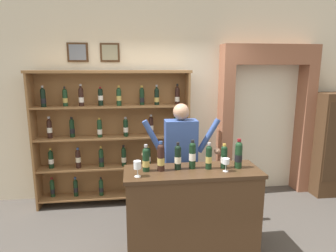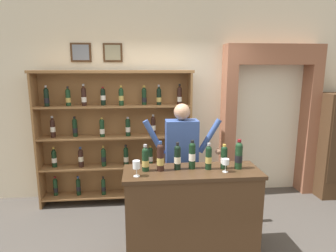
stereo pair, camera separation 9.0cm
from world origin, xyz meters
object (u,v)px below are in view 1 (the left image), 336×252
object	(u,v)px
tasting_bottle_vin_santo	(161,157)
tasting_bottle_rosso	(209,157)
tasting_bottle_brunello	(224,156)
tasting_bottle_super_tuscan	(178,157)
tasting_bottle_chianti	(146,159)
tasting_bottle_riserva	(239,154)
wine_shelf	(113,134)
tasting_bottle_prosecco	(192,155)
wine_glass_spare	(137,165)
tasting_counter	(192,212)
shopkeeper	(181,153)
wine_glass_center	(226,162)

from	to	relation	value
tasting_bottle_vin_santo	tasting_bottle_rosso	distance (m)	0.52
tasting_bottle_brunello	tasting_bottle_super_tuscan	bearing A→B (deg)	176.90
tasting_bottle_chianti	tasting_bottle_rosso	size ratio (longest dim) A/B	1.00
tasting_bottle_rosso	tasting_bottle_riserva	bearing A→B (deg)	-1.81
wine_shelf	tasting_bottle_super_tuscan	distance (m)	1.57
tasting_bottle_prosecco	tasting_bottle_brunello	bearing A→B (deg)	-5.98
wine_shelf	wine_glass_spare	bearing A→B (deg)	-77.63
tasting_bottle_prosecco	tasting_counter	bearing A→B (deg)	-96.10
wine_shelf	tasting_counter	size ratio (longest dim) A/B	1.57
tasting_bottle_riserva	wine_glass_spare	distance (m)	1.11
tasting_bottle_chianti	tasting_bottle_riserva	bearing A→B (deg)	-1.30
tasting_counter	tasting_bottle_prosecco	size ratio (longest dim) A/B	4.62
shopkeeper	tasting_bottle_chianti	size ratio (longest dim) A/B	5.64
tasting_bottle_chianti	tasting_bottle_prosecco	world-z (taller)	tasting_bottle_prosecco
tasting_bottle_vin_santo	wine_glass_spare	distance (m)	0.29
shopkeeper	tasting_bottle_super_tuscan	xyz separation A→B (m)	(-0.12, -0.51, 0.11)
tasting_bottle_brunello	wine_shelf	bearing A→B (deg)	132.70
tasting_bottle_rosso	wine_glass_center	distance (m)	0.19
wine_shelf	tasting_counter	xyz separation A→B (m)	(0.93, -1.41, -0.60)
wine_glass_spare	tasting_bottle_rosso	bearing A→B (deg)	10.29
tasting_bottle_chianti	tasting_bottle_super_tuscan	world-z (taller)	tasting_bottle_super_tuscan
tasting_bottle_prosecco	tasting_bottle_brunello	world-z (taller)	tasting_bottle_prosecco
tasting_bottle_super_tuscan	tasting_counter	bearing A→B (deg)	-16.39
tasting_bottle_chianti	tasting_bottle_prosecco	size ratio (longest dim) A/B	0.91
shopkeeper	tasting_bottle_prosecco	distance (m)	0.52
tasting_bottle_super_tuscan	wine_glass_center	distance (m)	0.51
tasting_bottle_rosso	wine_glass_spare	size ratio (longest dim) A/B	1.76
tasting_bottle_chianti	tasting_bottle_super_tuscan	xyz separation A→B (m)	(0.35, 0.01, 0.01)
tasting_counter	tasting_bottle_rosso	world-z (taller)	tasting_bottle_rosso
tasting_counter	tasting_bottle_brunello	bearing A→B (deg)	3.00
tasting_bottle_chianti	shopkeeper	bearing A→B (deg)	48.50
wine_shelf	tasting_counter	bearing A→B (deg)	-56.52
tasting_bottle_super_tuscan	wine_glass_spare	bearing A→B (deg)	-159.05
shopkeeper	wine_glass_spare	world-z (taller)	shopkeeper
wine_shelf	tasting_bottle_vin_santo	xyz separation A→B (m)	(0.59, -1.38, 0.05)
tasting_bottle_riserva	tasting_bottle_rosso	bearing A→B (deg)	178.19
tasting_counter	tasting_bottle_vin_santo	distance (m)	0.73
tasting_counter	shopkeeper	size ratio (longest dim) A/B	0.90
tasting_counter	tasting_bottle_vin_santo	bearing A→B (deg)	176.00
tasting_bottle_riserva	wine_shelf	bearing A→B (deg)	135.85
tasting_bottle_vin_santo	shopkeeper	bearing A→B (deg)	60.15
shopkeeper	tasting_bottle_brunello	distance (m)	0.67
tasting_bottle_chianti	tasting_bottle_prosecco	xyz separation A→B (m)	(0.51, 0.02, 0.02)
tasting_bottle_super_tuscan	tasting_bottle_prosecco	size ratio (longest dim) A/B	0.95
tasting_bottle_chianti	wine_glass_spare	distance (m)	0.18
shopkeeper	wine_glass_spare	xyz separation A→B (m)	(-0.56, -0.68, 0.09)
tasting_bottle_chianti	tasting_bottle_riserva	distance (m)	1.01
wine_glass_center	tasting_bottle_vin_santo	bearing A→B (deg)	170.88
shopkeeper	tasting_bottle_riserva	size ratio (longest dim) A/B	5.02
tasting_bottle_vin_santo	tasting_bottle_super_tuscan	world-z (taller)	tasting_bottle_vin_santo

